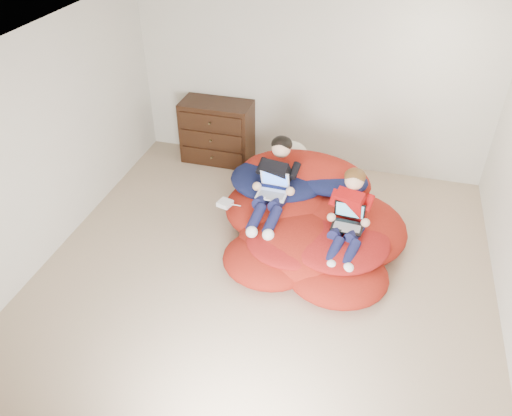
# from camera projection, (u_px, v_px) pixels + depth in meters

# --- Properties ---
(room_shell) EXTENTS (5.10, 5.10, 2.77)m
(room_shell) POSITION_uv_depth(u_px,v_px,m) (266.00, 255.00, 5.57)
(room_shell) COLOR tan
(room_shell) RESTS_ON ground
(dresser) EXTENTS (1.04, 0.58, 0.93)m
(dresser) POSITION_uv_depth(u_px,v_px,m) (217.00, 132.00, 7.44)
(dresser) COLOR black
(dresser) RESTS_ON ground
(beanbag_pile) EXTENTS (2.28, 2.27, 0.87)m
(beanbag_pile) POSITION_uv_depth(u_px,v_px,m) (309.00, 220.00, 6.02)
(beanbag_pile) COLOR #A81F13
(beanbag_pile) RESTS_ON ground
(cream_pillow) EXTENTS (0.48, 0.30, 0.30)m
(cream_pillow) POSITION_uv_depth(u_px,v_px,m) (290.00, 152.00, 6.64)
(cream_pillow) COLOR beige
(cream_pillow) RESTS_ON beanbag_pile
(older_boy) EXTENTS (0.40, 1.21, 0.76)m
(older_boy) POSITION_uv_depth(u_px,v_px,m) (275.00, 180.00, 5.94)
(older_boy) COLOR black
(older_boy) RESTS_ON beanbag_pile
(younger_boy) EXTENTS (0.40, 1.01, 0.76)m
(younger_boy) POSITION_uv_depth(u_px,v_px,m) (349.00, 212.00, 5.50)
(younger_boy) COLOR #B10F0F
(younger_boy) RESTS_ON beanbag_pile
(laptop_white) EXTENTS (0.36, 0.33, 0.25)m
(laptop_white) POSITION_uv_depth(u_px,v_px,m) (273.00, 188.00, 5.91)
(laptop_white) COLOR white
(laptop_white) RESTS_ON older_boy
(laptop_black) EXTENTS (0.36, 0.32, 0.25)m
(laptop_black) POSITION_uv_depth(u_px,v_px,m) (348.00, 219.00, 5.52)
(laptop_black) COLOR black
(laptop_black) RESTS_ON younger_boy
(power_adapter) EXTENTS (0.19, 0.19, 0.06)m
(power_adapter) POSITION_uv_depth(u_px,v_px,m) (225.00, 203.00, 6.03)
(power_adapter) COLOR white
(power_adapter) RESTS_ON beanbag_pile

